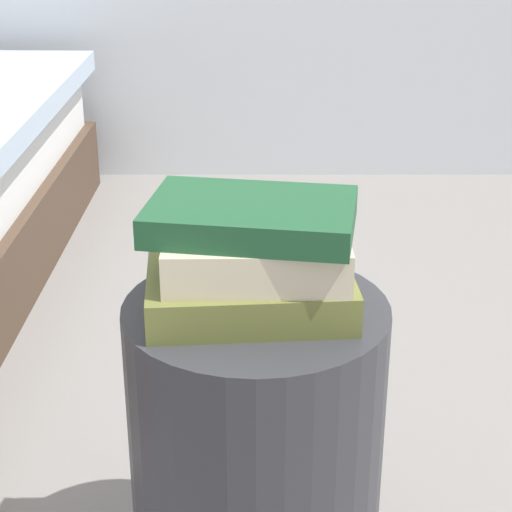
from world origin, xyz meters
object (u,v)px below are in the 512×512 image
(book_cream, at_px, (256,247))
(book_forest, at_px, (251,217))
(book_olive, at_px, (249,288))
(side_table, at_px, (256,456))

(book_cream, bearing_deg, book_forest, -116.82)
(book_forest, bearing_deg, book_olive, 147.00)
(side_table, xyz_separation_m, book_cream, (-0.00, 0.01, 0.32))
(book_cream, distance_m, book_forest, 0.05)
(side_table, height_order, book_forest, book_forest)
(book_olive, relative_size, book_cream, 1.14)
(book_cream, bearing_deg, book_olive, -133.97)
(side_table, xyz_separation_m, book_olive, (-0.01, 0.00, 0.27))
(book_cream, bearing_deg, side_table, -89.00)
(side_table, relative_size, book_olive, 1.82)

